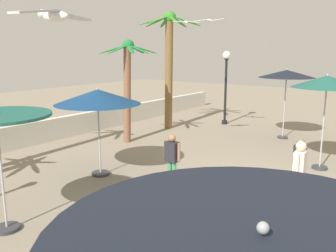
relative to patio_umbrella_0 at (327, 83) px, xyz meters
name	(u,v)px	position (x,y,z in m)	size (l,w,h in m)	color
ground_plane	(266,191)	(-2.84, 0.69, -2.78)	(56.00, 56.00, 0.00)	gray
boundary_wall	(50,130)	(-2.84, 10.17, -2.31)	(25.20, 0.30, 0.94)	silver
patio_umbrella_0	(327,83)	(0.00, 0.00, 0.00)	(2.15, 2.15, 3.06)	#333338
patio_umbrella_2	(98,97)	(-4.60, 5.30, -0.38)	(2.56, 2.56, 2.69)	#333338
patio_umbrella_4	(287,74)	(3.41, 2.39, -0.01)	(2.34, 2.34, 3.01)	#333338
palm_tree_0	(169,56)	(2.22, 7.66, 0.70)	(3.04, 3.04, 5.56)	brown
palm_tree_1	(128,76)	(-0.94, 7.44, -0.06)	(2.35, 2.35, 4.20)	brown
lamp_post_0	(226,77)	(4.70, 5.89, -0.34)	(0.40, 0.40, 3.73)	black
guest_0	(299,170)	(-3.73, -0.40, -1.72)	(0.56, 0.26, 1.74)	#3359B2
guest_1	(172,156)	(-4.21, 2.87, -1.85)	(0.26, 0.56, 1.55)	#3F8C59
guest_2	(299,161)	(-2.56, -0.06, -1.87)	(0.47, 0.40, 1.52)	#3359B2
seagull_0	(186,22)	(-0.72, 4.77, 1.96)	(0.81, 0.76, 0.14)	white
seagull_1	(54,15)	(-9.33, 0.82, 1.37)	(1.34, 0.58, 0.14)	white
seagull_2	(209,20)	(1.67, 5.20, 2.20)	(0.45, 1.32, 0.14)	white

